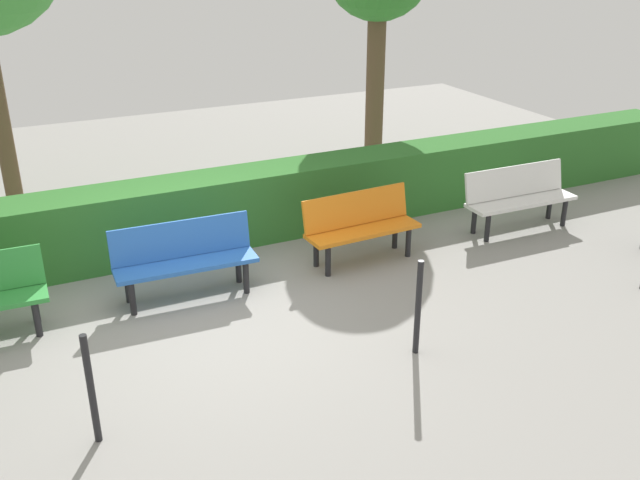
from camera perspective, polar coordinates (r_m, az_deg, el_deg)
name	(u,v)px	position (r m, az deg, el deg)	size (l,w,h in m)	color
ground_plane	(214,319)	(7.75, -8.54, -6.32)	(18.89, 18.89, 0.00)	gray
bench_white	(519,195)	(10.16, 15.63, 3.50)	(1.62, 0.50, 0.86)	white
bench_orange	(360,224)	(8.84, 3.25, 1.30)	(1.49, 0.53, 0.86)	orange
bench_blue	(184,256)	(8.09, -10.83, -1.29)	(1.60, 0.52, 0.86)	blue
hedge_row	(243,206)	(9.50, -6.17, 2.76)	(14.89, 0.70, 0.94)	#2D6B28
railing_post_mid	(418,308)	(6.93, 7.87, -5.40)	(0.06, 0.06, 1.00)	black
railing_post_far	(91,389)	(6.03, -17.89, -11.34)	(0.06, 0.06, 1.00)	black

